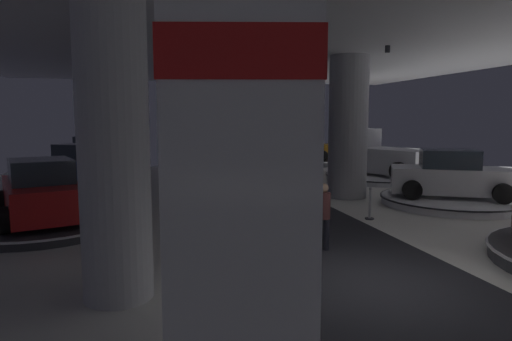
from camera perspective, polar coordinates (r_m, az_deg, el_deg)
name	(u,v)px	position (r m, az deg, el deg)	size (l,w,h in m)	color
ground	(372,286)	(8.79, 14.78, -14.26)	(24.00, 44.00, 0.06)	silver
column_right	(348,127)	(17.63, 11.86, 5.48)	(1.52, 1.52, 5.50)	#ADADB2
column_left	(114,139)	(7.75, -17.98, 3.88)	(1.18, 1.18, 5.50)	silver
brand_sign_pylon	(242,242)	(3.32, -1.82, -9.22)	(1.38, 0.91, 4.22)	slate
display_platform_deep_right	(302,161)	(30.28, 6.00, 1.19)	(4.99, 4.99, 0.34)	#333338
display_car_deep_right	(303,148)	(30.20, 6.08, 2.92)	(4.57, 3.46, 1.71)	#B77519
display_platform_far_left	(82,187)	(20.30, -21.67, -2.00)	(5.49, 5.49, 0.32)	#333338
display_car_far_left	(81,166)	(20.17, -21.72, 0.54)	(4.47, 3.88, 1.71)	navy
display_platform_far_right	(382,177)	(23.33, 15.97, -0.77)	(5.68, 5.68, 0.27)	silver
pickup_truck_far_right	(377,156)	(23.43, 15.44, 1.87)	(4.12, 5.70, 2.30)	silver
display_platform_mid_right	(451,200)	(17.41, 24.00, -3.55)	(4.99, 4.99, 0.29)	silver
display_car_mid_right	(452,176)	(17.28, 24.04, -0.63)	(4.54, 3.67, 1.71)	silver
display_platform_mid_left	(43,222)	(14.10, -25.86, -6.01)	(5.10, 5.10, 0.26)	#333338
display_car_mid_left	(42,192)	(13.92, -26.03, -2.50)	(3.20, 4.55, 1.71)	red
display_platform_deep_left	(94,167)	(28.15, -20.27, 0.39)	(5.41, 5.41, 0.34)	#B7B7BC
display_car_deep_left	(94,152)	(28.05, -20.30, 2.24)	(4.42, 3.99, 1.71)	#B77519
visitor_walking_near	(324,212)	(10.52, 8.75, -5.34)	(0.32, 0.32, 1.59)	black
stanchion_a	(370,207)	(14.05, 14.52, -4.65)	(0.28, 0.28, 1.01)	#333338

